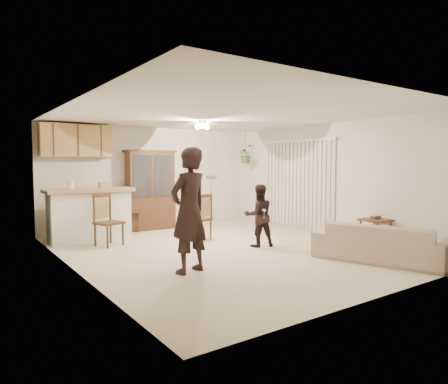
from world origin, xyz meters
TOP-DOWN VIEW (x-y plane):
  - floor at (0.00, 0.00)m, footprint 6.50×6.50m
  - ceiling at (0.00, 0.00)m, footprint 5.50×6.50m
  - wall_back at (0.00, 3.25)m, footprint 5.50×0.02m
  - wall_front at (0.00, -3.25)m, footprint 5.50×0.02m
  - wall_left at (-2.75, 0.00)m, footprint 0.02×6.50m
  - wall_right at (2.75, 0.00)m, footprint 0.02×6.50m
  - breakfast_bar at (-1.85, 2.35)m, footprint 1.60×0.55m
  - bar_top at (-1.85, 2.35)m, footprint 1.75×0.70m
  - upper_cabinets at (-1.90, 3.07)m, footprint 1.50×0.34m
  - vertical_blinds at (2.71, 0.90)m, footprint 0.06×2.30m
  - ceiling_fixture at (0.20, 1.20)m, footprint 0.36×0.36m
  - hanging_plant at (2.30, 2.40)m, footprint 0.43×0.37m
  - plant_cord at (2.30, 2.40)m, footprint 0.01×0.01m
  - sofa at (1.53, -2.21)m, footprint 1.31×2.01m
  - adult at (-1.39, -0.99)m, footprint 0.75×0.60m
  - child at (0.63, -0.15)m, footprint 0.79×0.70m
  - china_hutch at (-0.20, 2.96)m, footprint 1.24×0.53m
  - side_table at (2.46, -1.45)m, footprint 0.53×0.53m
  - chair_bar at (-1.71, 1.58)m, footprint 0.57×0.57m
  - chair_hutch_left at (-0.76, 2.91)m, footprint 0.60×0.60m
  - chair_hutch_right at (0.07, 1.14)m, footprint 0.53×0.53m
  - controller_adult at (-1.27, -1.40)m, footprint 0.09×0.17m
  - controller_child at (0.54, -0.41)m, footprint 0.06×0.11m

SIDE VIEW (x-z plane):
  - floor at x=0.00m, z-range 0.00..0.00m
  - chair_hutch_right at x=0.07m, z-range -0.21..0.75m
  - side_table at x=2.46m, z-range -0.02..0.57m
  - chair_bar at x=-1.71m, z-range -0.22..0.79m
  - chair_hutch_left at x=-0.76m, z-range -0.23..0.84m
  - sofa at x=1.53m, z-range 0.00..0.73m
  - breakfast_bar at x=-1.85m, z-range 0.00..1.00m
  - child at x=0.63m, z-range 0.00..1.35m
  - controller_child at x=0.54m, z-range 0.72..0.75m
  - adult at x=-1.39m, z-range 0.00..1.80m
  - china_hutch at x=-0.20m, z-range -0.01..1.91m
  - bar_top at x=-1.85m, z-range 1.01..1.09m
  - vertical_blinds at x=2.71m, z-range 0.05..2.15m
  - wall_back at x=0.00m, z-range 0.00..2.50m
  - wall_front at x=0.00m, z-range 0.00..2.50m
  - wall_left at x=-2.75m, z-range 0.00..2.50m
  - wall_right at x=2.75m, z-range 0.00..2.50m
  - controller_adult at x=-1.27m, z-range 1.38..1.43m
  - hanging_plant at x=2.30m, z-range 1.61..2.09m
  - upper_cabinets at x=-1.90m, z-range 1.75..2.45m
  - plant_cord at x=2.30m, z-range 1.85..2.50m
  - ceiling_fixture at x=0.20m, z-range 2.30..2.50m
  - ceiling at x=0.00m, z-range 2.49..2.51m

